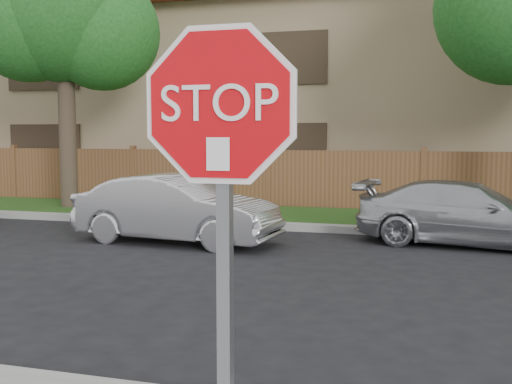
% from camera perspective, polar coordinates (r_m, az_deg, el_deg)
% --- Properties ---
extents(far_curb, '(70.00, 0.30, 0.15)m').
position_cam_1_polar(far_curb, '(12.38, 15.46, -3.73)').
color(far_curb, gray).
rests_on(far_curb, ground).
extents(grass_strip, '(70.00, 3.00, 0.12)m').
position_cam_1_polar(grass_strip, '(14.01, 15.52, -2.73)').
color(grass_strip, '#1E4714').
rests_on(grass_strip, ground).
extents(fence, '(70.00, 0.12, 1.60)m').
position_cam_1_polar(fence, '(15.52, 15.64, 0.80)').
color(fence, brown).
rests_on(fence, ground).
extents(apartment_building, '(35.20, 9.20, 7.20)m').
position_cam_1_polar(apartment_building, '(21.13, 15.93, 9.40)').
color(apartment_building, '#9B7F60').
rests_on(apartment_building, ground).
extents(tree_left, '(4.80, 3.90, 7.78)m').
position_cam_1_polar(tree_left, '(16.68, -18.04, 16.32)').
color(tree_left, '#382B21').
rests_on(tree_left, ground).
extents(stop_sign, '(1.01, 0.13, 2.55)m').
position_cam_1_polar(stop_sign, '(2.75, -3.32, 1.57)').
color(stop_sign, gray).
rests_on(stop_sign, sidewalk_near).
extents(sedan_left, '(3.96, 1.72, 1.27)m').
position_cam_1_polar(sedan_left, '(11.23, -7.57, -1.63)').
color(sedan_left, silver).
rests_on(sedan_left, ground).
extents(sedan_right, '(4.19, 2.13, 1.16)m').
position_cam_1_polar(sedan_right, '(11.57, 19.53, -1.94)').
color(sedan_right, '#B2B5BA').
rests_on(sedan_right, ground).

